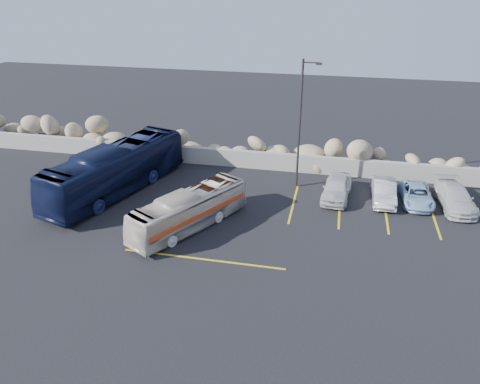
% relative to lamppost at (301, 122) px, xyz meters
% --- Properties ---
extents(ground, '(90.00, 90.00, 0.00)m').
position_rel_lamppost_xyz_m(ground, '(-2.56, -9.50, -4.30)').
color(ground, black).
rests_on(ground, ground).
extents(seawall, '(60.00, 0.40, 1.20)m').
position_rel_lamppost_xyz_m(seawall, '(-2.56, 2.50, -3.70)').
color(seawall, '#9A978C').
rests_on(seawall, ground).
extents(riprap_pile, '(54.00, 2.80, 2.60)m').
position_rel_lamppost_xyz_m(riprap_pile, '(-2.56, 3.70, -3.00)').
color(riprap_pile, tan).
rests_on(riprap_pile, ground).
extents(parking_lines, '(18.16, 9.36, 0.01)m').
position_rel_lamppost_xyz_m(parking_lines, '(2.09, -3.93, -4.29)').
color(parking_lines, gold).
rests_on(parking_lines, ground).
extents(lamppost, '(1.14, 0.18, 8.00)m').
position_rel_lamppost_xyz_m(lamppost, '(0.00, 0.00, 0.00)').
color(lamppost, '#312E2C').
rests_on(lamppost, ground).
extents(vintage_bus, '(5.10, 7.27, 2.05)m').
position_rel_lamppost_xyz_m(vintage_bus, '(-5.10, -6.46, -3.27)').
color(vintage_bus, silver).
rests_on(vintage_bus, ground).
extents(tour_coach, '(5.46, 10.89, 2.96)m').
position_rel_lamppost_xyz_m(tour_coach, '(-10.88, -3.11, -2.82)').
color(tour_coach, '#0F1734').
rests_on(tour_coach, ground).
extents(car_a, '(1.94, 4.03, 1.33)m').
position_rel_lamppost_xyz_m(car_a, '(2.48, -1.14, -3.63)').
color(car_a, silver).
rests_on(car_a, ground).
extents(car_b, '(1.30, 3.68, 1.21)m').
position_rel_lamppost_xyz_m(car_b, '(5.26, -0.97, -3.69)').
color(car_b, silver).
rests_on(car_b, ground).
extents(car_c, '(2.10, 4.35, 1.22)m').
position_rel_lamppost_xyz_m(car_c, '(9.26, -0.94, -3.69)').
color(car_c, silver).
rests_on(car_c, ground).
extents(car_d, '(1.76, 3.72, 1.02)m').
position_rel_lamppost_xyz_m(car_d, '(7.15, -0.82, -3.78)').
color(car_d, '#9CBEDD').
rests_on(car_d, ground).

